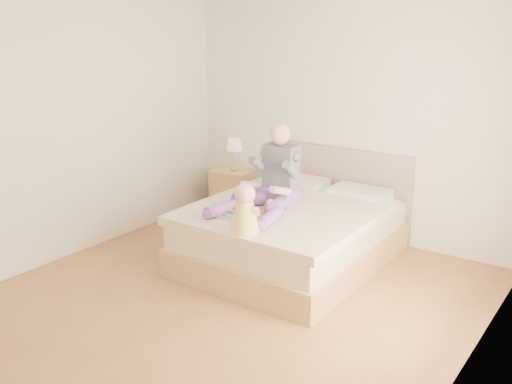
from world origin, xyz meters
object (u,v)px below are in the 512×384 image
Objects in this scene: baby at (245,213)px; adult at (272,183)px; tray at (248,213)px; bed at (296,230)px; nightstand at (232,191)px.

adult is at bearing 89.02° from baby.
tray is 0.45m from baby.
tray is (-0.16, -0.62, 0.32)m from bed.
tray is at bearing -59.20° from nightstand.
adult reaches higher than bed.
bed reaches higher than tray.
nightstand is (-1.44, 0.80, -0.03)m from bed.
bed is at bearing 77.02° from baby.
bed is 1.08m from baby.
bed is at bearing 57.57° from adult.
baby reaches higher than nightstand.
tray is at bearing 106.16° from baby.
adult is at bearing -49.95° from nightstand.
baby is at bearing -60.77° from nightstand.
adult is 0.43m from tray.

